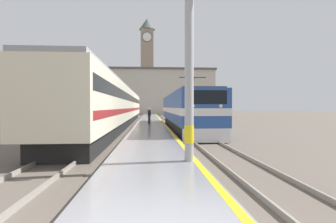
{
  "coord_description": "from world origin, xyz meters",
  "views": [
    {
      "loc": [
        -0.1,
        -3.25,
        2.14
      ],
      "look_at": [
        1.79,
        23.28,
        1.66
      ],
      "focal_mm": 28.0,
      "sensor_mm": 36.0,
      "label": 1
    }
  ],
  "objects_px": {
    "catenary_mast": "(191,53)",
    "clock_tower": "(147,64)",
    "passenger_train": "(120,106)",
    "person_on_platform": "(149,115)",
    "locomotive_train": "(184,111)"
  },
  "relations": [
    {
      "from": "passenger_train",
      "to": "clock_tower",
      "type": "bearing_deg",
      "value": 86.71
    },
    {
      "from": "catenary_mast",
      "to": "clock_tower",
      "type": "bearing_deg",
      "value": 91.67
    },
    {
      "from": "locomotive_train",
      "to": "clock_tower",
      "type": "height_order",
      "value": "clock_tower"
    },
    {
      "from": "passenger_train",
      "to": "locomotive_train",
      "type": "bearing_deg",
      "value": -41.37
    },
    {
      "from": "passenger_train",
      "to": "person_on_platform",
      "type": "xyz_separation_m",
      "value": [
        3.41,
        -2.27,
        -1.01
      ]
    },
    {
      "from": "passenger_train",
      "to": "person_on_platform",
      "type": "distance_m",
      "value": 4.22
    },
    {
      "from": "locomotive_train",
      "to": "catenary_mast",
      "type": "xyz_separation_m",
      "value": [
        -1.88,
        -15.85,
        2.16
      ]
    },
    {
      "from": "passenger_train",
      "to": "person_on_platform",
      "type": "relative_size",
      "value": 25.34
    },
    {
      "from": "clock_tower",
      "to": "catenary_mast",
      "type": "bearing_deg",
      "value": -88.33
    },
    {
      "from": "passenger_train",
      "to": "catenary_mast",
      "type": "height_order",
      "value": "catenary_mast"
    },
    {
      "from": "locomotive_train",
      "to": "person_on_platform",
      "type": "relative_size",
      "value": 11.73
    },
    {
      "from": "clock_tower",
      "to": "passenger_train",
      "type": "bearing_deg",
      "value": -93.29
    },
    {
      "from": "locomotive_train",
      "to": "person_on_platform",
      "type": "height_order",
      "value": "locomotive_train"
    },
    {
      "from": "locomotive_train",
      "to": "catenary_mast",
      "type": "distance_m",
      "value": 16.11
    },
    {
      "from": "locomotive_train",
      "to": "clock_tower",
      "type": "distance_m",
      "value": 55.75
    }
  ]
}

